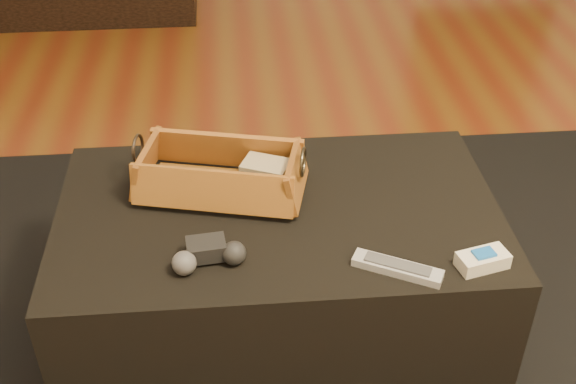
{
  "coord_description": "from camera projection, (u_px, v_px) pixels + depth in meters",
  "views": [
    {
      "loc": [
        -0.16,
        -1.11,
        1.41
      ],
      "look_at": [
        -0.05,
        0.17,
        0.49
      ],
      "focal_mm": 45.0,
      "sensor_mm": 36.0,
      "label": 1
    }
  ],
  "objects": [
    {
      "name": "area_rug",
      "position": [
        281.0,
        354.0,
        1.84
      ],
      "size": [
        2.6,
        2.0,
        0.01
      ],
      "primitive_type": "cube",
      "color": "black",
      "rests_on": "floor"
    },
    {
      "name": "ottoman",
      "position": [
        279.0,
        278.0,
        1.75
      ],
      "size": [
        1.0,
        0.6,
        0.42
      ],
      "primitive_type": "cube",
      "color": "black",
      "rests_on": "area_rug"
    },
    {
      "name": "tv_remote",
      "position": [
        212.0,
        186.0,
        1.66
      ],
      "size": [
        0.21,
        0.07,
        0.02
      ],
      "primitive_type": "cube",
      "rotation": [
        0.0,
        0.0,
        -0.13
      ],
      "color": "black",
      "rests_on": "wicker_basket"
    },
    {
      "name": "cloth_bundle",
      "position": [
        266.0,
        173.0,
        1.67
      ],
      "size": [
        0.13,
        0.11,
        0.06
      ],
      "primitive_type": "cube",
      "rotation": [
        0.0,
        0.0,
        -0.41
      ],
      "color": "tan",
      "rests_on": "wicker_basket"
    },
    {
      "name": "wicker_basket",
      "position": [
        221.0,
        175.0,
        1.66
      ],
      "size": [
        0.42,
        0.28,
        0.13
      ],
      "color": "olive",
      "rests_on": "ottoman"
    },
    {
      "name": "game_controller",
      "position": [
        208.0,
        254.0,
        1.46
      ],
      "size": [
        0.16,
        0.1,
        0.05
      ],
      "color": "black",
      "rests_on": "ottoman"
    },
    {
      "name": "silver_remote",
      "position": [
        397.0,
        268.0,
        1.45
      ],
      "size": [
        0.18,
        0.12,
        0.02
      ],
      "color": "#B6B8BE",
      "rests_on": "ottoman"
    },
    {
      "name": "cream_gadget",
      "position": [
        483.0,
        260.0,
        1.46
      ],
      "size": [
        0.11,
        0.08,
        0.04
      ],
      "color": "silver",
      "rests_on": "ottoman"
    }
  ]
}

